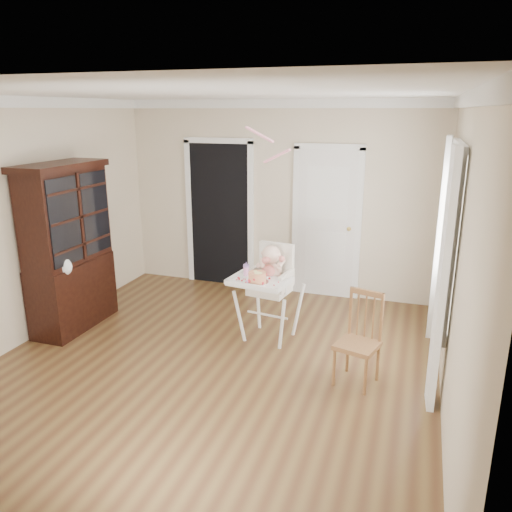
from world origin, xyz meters
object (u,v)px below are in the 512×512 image
(dining_chair, at_px, (359,342))
(high_chair, at_px, (269,281))
(sippy_cup, at_px, (246,270))
(china_cabinet, at_px, (69,248))
(cake, at_px, (257,277))

(dining_chair, bearing_deg, high_chair, 164.65)
(sippy_cup, xyz_separation_m, china_cabinet, (-2.13, -0.28, 0.14))
(dining_chair, bearing_deg, cake, 178.42)
(cake, distance_m, sippy_cup, 0.26)
(cake, bearing_deg, dining_chair, -16.94)
(high_chair, height_order, sippy_cup, high_chair)
(cake, height_order, sippy_cup, sippy_cup)
(china_cabinet, bearing_deg, sippy_cup, 7.63)
(high_chair, height_order, cake, high_chair)
(sippy_cup, height_order, dining_chair, sippy_cup)
(china_cabinet, bearing_deg, cake, 2.68)
(high_chair, distance_m, dining_chair, 1.31)
(sippy_cup, distance_m, dining_chair, 1.49)
(china_cabinet, distance_m, dining_chair, 3.51)
(high_chair, height_order, dining_chair, high_chair)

